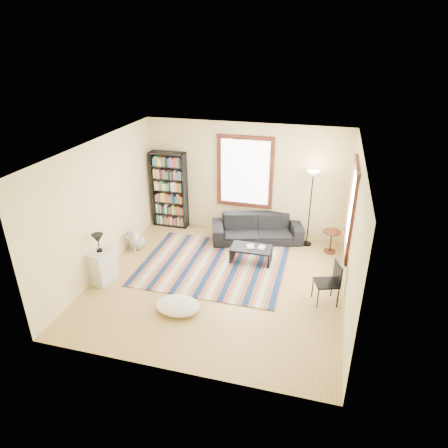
% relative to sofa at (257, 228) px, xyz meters
% --- Properties ---
extents(floor, '(5.00, 5.00, 0.10)m').
position_rel_sofa_xyz_m(floor, '(-0.42, -2.05, -0.37)').
color(floor, tan).
rests_on(floor, ground).
extents(ceiling, '(5.00, 5.00, 0.10)m').
position_rel_sofa_xyz_m(ceiling, '(-0.42, -2.05, 2.53)').
color(ceiling, white).
rests_on(ceiling, floor).
extents(wall_back, '(5.00, 0.10, 2.80)m').
position_rel_sofa_xyz_m(wall_back, '(-0.42, 0.50, 1.08)').
color(wall_back, beige).
rests_on(wall_back, floor).
extents(wall_front, '(5.00, 0.10, 2.80)m').
position_rel_sofa_xyz_m(wall_front, '(-0.42, -4.60, 1.08)').
color(wall_front, beige).
rests_on(wall_front, floor).
extents(wall_left, '(0.10, 5.00, 2.80)m').
position_rel_sofa_xyz_m(wall_left, '(-2.97, -2.05, 1.08)').
color(wall_left, beige).
rests_on(wall_left, floor).
extents(wall_right, '(0.10, 5.00, 2.80)m').
position_rel_sofa_xyz_m(wall_right, '(2.13, -2.05, 1.08)').
color(wall_right, beige).
rests_on(wall_right, floor).
extents(window_back, '(1.20, 0.06, 1.60)m').
position_rel_sofa_xyz_m(window_back, '(-0.42, 0.42, 1.28)').
color(window_back, white).
rests_on(window_back, wall_back).
extents(window_right, '(0.06, 1.20, 1.60)m').
position_rel_sofa_xyz_m(window_right, '(2.05, -1.25, 1.28)').
color(window_right, white).
rests_on(window_right, wall_right).
extents(rug, '(3.15, 2.52, 0.02)m').
position_rel_sofa_xyz_m(rug, '(-0.70, -1.46, -0.31)').
color(rug, '#0D2245').
rests_on(rug, floor).
extents(sofa, '(1.48, 2.34, 0.64)m').
position_rel_sofa_xyz_m(sofa, '(0.00, 0.00, 0.00)').
color(sofa, black).
rests_on(sofa, floor).
extents(bookshelf, '(0.90, 0.30, 2.00)m').
position_rel_sofa_xyz_m(bookshelf, '(-2.37, 0.27, 0.68)').
color(bookshelf, black).
rests_on(bookshelf, floor).
extents(coffee_table, '(0.94, 0.58, 0.36)m').
position_rel_sofa_xyz_m(coffee_table, '(0.07, -1.05, -0.14)').
color(coffee_table, black).
rests_on(coffee_table, floor).
extents(book_a, '(0.24, 0.20, 0.02)m').
position_rel_sofa_xyz_m(book_a, '(-0.03, -1.05, 0.05)').
color(book_a, beige).
rests_on(book_a, coffee_table).
extents(book_b, '(0.15, 0.20, 0.02)m').
position_rel_sofa_xyz_m(book_b, '(0.22, -1.00, 0.05)').
color(book_b, beige).
rests_on(book_b, coffee_table).
extents(floor_cushion, '(1.04, 0.93, 0.21)m').
position_rel_sofa_xyz_m(floor_cushion, '(-0.88, -3.15, -0.21)').
color(floor_cushion, beige).
rests_on(floor_cushion, floor).
extents(floor_lamp, '(0.37, 0.37, 1.86)m').
position_rel_sofa_xyz_m(floor_lamp, '(1.22, 0.10, 0.61)').
color(floor_lamp, black).
rests_on(floor_lamp, floor).
extents(side_table, '(0.50, 0.50, 0.54)m').
position_rel_sofa_xyz_m(side_table, '(1.78, -0.14, -0.05)').
color(side_table, '#411810').
rests_on(side_table, floor).
extents(folding_chair, '(0.53, 0.51, 0.86)m').
position_rel_sofa_xyz_m(folding_chair, '(1.73, -2.18, 0.11)').
color(folding_chair, black).
rests_on(folding_chair, floor).
extents(white_cabinet, '(0.47, 0.57, 0.70)m').
position_rel_sofa_xyz_m(white_cabinet, '(-2.72, -2.62, 0.03)').
color(white_cabinet, silver).
rests_on(white_cabinet, floor).
extents(table_lamp, '(0.26, 0.26, 0.38)m').
position_rel_sofa_xyz_m(table_lamp, '(-2.72, -2.62, 0.57)').
color(table_lamp, black).
rests_on(table_lamp, white_cabinet).
extents(dog, '(0.57, 0.64, 0.53)m').
position_rel_sofa_xyz_m(dog, '(-2.66, -1.14, -0.05)').
color(dog, '#B4B4B4').
rests_on(dog, floor).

